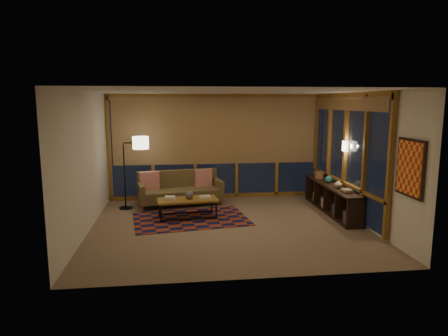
{
  "coord_description": "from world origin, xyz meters",
  "views": [
    {
      "loc": [
        -1.03,
        -7.78,
        2.5
      ],
      "look_at": [
        -0.02,
        0.53,
        1.11
      ],
      "focal_mm": 32.0,
      "sensor_mm": 36.0,
      "label": 1
    }
  ],
  "objects": [
    {
      "name": "ceiling",
      "position": [
        0.0,
        0.0,
        2.7
      ],
      "size": [
        5.5,
        5.0,
        0.01
      ],
      "primitive_type": "cube",
      "color": "silver",
      "rests_on": "walls"
    },
    {
      "name": "floor",
      "position": [
        0.0,
        0.0,
        0.0
      ],
      "size": [
        5.5,
        5.0,
        0.01
      ],
      "primitive_type": "cube",
      "color": "tan",
      "rests_on": "ground"
    },
    {
      "name": "area_rug",
      "position": [
        -0.74,
        0.56,
        0.01
      ],
      "size": [
        2.6,
        1.92,
        0.01
      ],
      "primitive_type": "cube",
      "rotation": [
        0.0,
        0.0,
        0.14
      ],
      "color": "maroon",
      "rests_on": "floor"
    },
    {
      "name": "wall_sconce",
      "position": [
        2.62,
        0.45,
        1.55
      ],
      "size": [
        0.12,
        0.18,
        0.22
      ],
      "primitive_type": null,
      "color": "#FFEECA",
      "rests_on": "walls"
    },
    {
      "name": "basket",
      "position": [
        2.47,
        1.55,
        0.72
      ],
      "size": [
        0.24,
        0.24,
        0.16
      ],
      "primitive_type": "cylinder",
      "rotation": [
        0.0,
        0.0,
        -0.12
      ],
      "color": "#9E6E4C",
      "rests_on": "bookshelf"
    },
    {
      "name": "pillow_left",
      "position": [
        -1.68,
        1.78,
        0.64
      ],
      "size": [
        0.48,
        0.25,
        0.46
      ],
      "primitive_type": null,
      "rotation": [
        0.0,
        0.0,
        0.23
      ],
      "color": "red",
      "rests_on": "sofa"
    },
    {
      "name": "window_wall_right",
      "position": [
        2.68,
        0.6,
        1.35
      ],
      "size": [
        0.16,
        3.7,
        2.6
      ],
      "primitive_type": null,
      "color": "brown",
      "rests_on": "walls"
    },
    {
      "name": "book_stack_a",
      "position": [
        -1.18,
        0.63,
        0.46
      ],
      "size": [
        0.26,
        0.22,
        0.07
      ],
      "primitive_type": null,
      "rotation": [
        0.0,
        0.0,
        -0.17
      ],
      "color": "beige",
      "rests_on": "coffee_table"
    },
    {
      "name": "ceramic_pot",
      "position": [
        -0.76,
        0.65,
        0.52
      ],
      "size": [
        0.22,
        0.22,
        0.18
      ],
      "primitive_type": "sphere",
      "rotation": [
        0.0,
        0.0,
        0.21
      ],
      "color": "#2F2F31",
      "rests_on": "coffee_table"
    },
    {
      "name": "sofa",
      "position": [
        -0.94,
        1.77,
        0.41
      ],
      "size": [
        2.11,
        1.16,
        0.82
      ],
      "primitive_type": null,
      "rotation": [
        0.0,
        0.0,
        0.19
      ],
      "color": "brown",
      "rests_on": "floor"
    },
    {
      "name": "shelf_book_stack",
      "position": [
        2.49,
        -0.03,
        0.67
      ],
      "size": [
        0.23,
        0.28,
        0.07
      ],
      "primitive_type": null,
      "rotation": [
        0.0,
        0.0,
        -0.26
      ],
      "color": "beige",
      "rests_on": "bookshelf"
    },
    {
      "name": "bookshelf",
      "position": [
        2.49,
        0.73,
        0.32
      ],
      "size": [
        0.4,
        2.53,
        0.63
      ],
      "primitive_type": null,
      "color": "black",
      "rests_on": "floor"
    },
    {
      "name": "vase",
      "position": [
        2.49,
        0.41,
        0.73
      ],
      "size": [
        0.22,
        0.22,
        0.19
      ],
      "primitive_type": "imported",
      "rotation": [
        0.0,
        0.0,
        -0.22
      ],
      "color": "tan",
      "rests_on": "bookshelf"
    },
    {
      "name": "wall_art",
      "position": [
        2.71,
        -1.85,
        1.45
      ],
      "size": [
        0.06,
        0.74,
        0.94
      ],
      "primitive_type": null,
      "color": "red",
      "rests_on": "walls"
    },
    {
      "name": "floor_lamp",
      "position": [
        -2.24,
        1.63,
        0.86
      ],
      "size": [
        0.58,
        0.38,
        1.72
      ],
      "primitive_type": null,
      "rotation": [
        0.0,
        0.0,
        0.01
      ],
      "color": "black",
      "rests_on": "floor"
    },
    {
      "name": "coffee_table",
      "position": [
        -0.81,
        0.65,
        0.21
      ],
      "size": [
        1.34,
        0.73,
        0.43
      ],
      "primitive_type": null,
      "rotation": [
        0.0,
        0.0,
        0.11
      ],
      "color": "brown",
      "rests_on": "floor"
    },
    {
      "name": "pillow_right",
      "position": [
        -0.35,
        2.08,
        0.62
      ],
      "size": [
        0.45,
        0.28,
        0.43
      ],
      "primitive_type": null,
      "rotation": [
        0.0,
        0.0,
        0.34
      ],
      "color": "red",
      "rests_on": "sofa"
    },
    {
      "name": "teal_bowl",
      "position": [
        2.49,
        0.98,
        0.72
      ],
      "size": [
        0.17,
        0.17,
        0.16
      ],
      "primitive_type": "sphere",
      "rotation": [
        0.0,
        0.0,
        -0.06
      ],
      "color": "teal",
      "rests_on": "bookshelf"
    },
    {
      "name": "book_stack_b",
      "position": [
        -0.42,
        0.7,
        0.45
      ],
      "size": [
        0.25,
        0.21,
        0.04
      ],
      "primitive_type": null,
      "rotation": [
        0.0,
        0.0,
        0.17
      ],
      "color": "beige",
      "rests_on": "coffee_table"
    },
    {
      "name": "window_wall_back",
      "position": [
        0.0,
        2.43,
        1.35
      ],
      "size": [
        5.3,
        0.16,
        2.6
      ],
      "primitive_type": null,
      "color": "brown",
      "rests_on": "walls"
    },
    {
      "name": "walls",
      "position": [
        0.0,
        0.0,
        1.35
      ],
      "size": [
        5.51,
        5.01,
        2.7
      ],
      "color": "white",
      "rests_on": "floor"
    }
  ]
}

